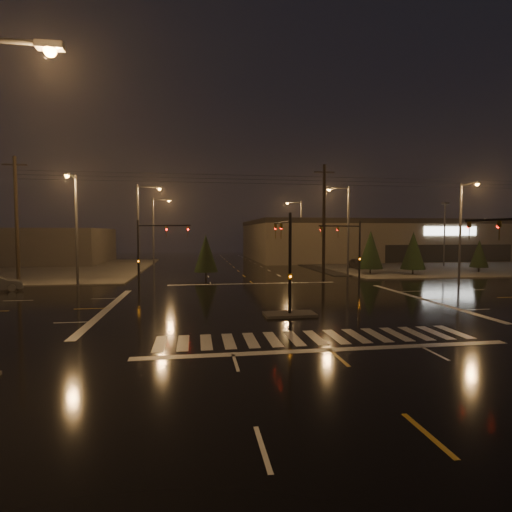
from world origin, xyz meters
name	(u,v)px	position (x,y,z in m)	size (l,w,h in m)	color
ground	(276,304)	(0.00, 0.00, 0.00)	(140.00, 140.00, 0.00)	black
sidewalk_ne	(428,264)	(30.00, 30.00, 0.06)	(36.00, 36.00, 0.12)	#423F3B
sidewalk_nw	(6,270)	(-30.00, 30.00, 0.06)	(36.00, 36.00, 0.12)	#423F3B
median_island	(290,314)	(0.00, -4.00, 0.07)	(3.00, 1.60, 0.15)	#423F3B
crosswalk	(315,337)	(0.00, -9.00, 0.01)	(15.00, 2.60, 0.01)	beige
stop_bar_near	(330,350)	(0.00, -11.00, 0.01)	(16.00, 0.50, 0.01)	beige
stop_bar_far	(253,284)	(0.00, 11.00, 0.01)	(16.00, 0.50, 0.01)	beige
parking_lot	(466,265)	(35.00, 28.00, 0.04)	(50.00, 24.00, 0.08)	black
retail_building	(405,238)	(35.00, 45.99, 3.84)	(60.20, 28.30, 7.20)	#726951
commercial_block	(7,246)	(-35.00, 42.00, 2.80)	(30.00, 18.00, 5.60)	#3D3936
signal_mast_median	(286,251)	(0.00, -3.07, 3.75)	(0.25, 4.59, 6.00)	black
signal_mast_ne	(351,244)	(9.50, 10.14, 3.79)	(4.84, 1.86, 6.00)	black
signal_mast_nw	(149,245)	(-9.50, 10.14, 3.79)	(4.84, 1.86, 6.00)	black
streetlight_1	(141,224)	(-11.18, 18.00, 5.80)	(2.77, 0.32, 10.00)	#38383A
streetlight_2	(155,227)	(-11.18, 34.00, 5.80)	(2.77, 0.32, 10.00)	#38383A
streetlight_3	(346,224)	(11.18, 16.00, 5.80)	(2.77, 0.32, 10.00)	#38383A
streetlight_4	(299,227)	(11.18, 36.00, 5.80)	(2.77, 0.32, 10.00)	#38383A
streetlight_5	(75,222)	(-16.00, 11.18, 5.80)	(0.32, 2.77, 10.00)	#38383A
streetlight_6	(462,224)	(22.00, 11.18, 5.80)	(0.32, 2.77, 10.00)	#38383A
utility_pole_0	(16,219)	(-22.00, 14.00, 6.13)	(2.20, 0.32, 12.00)	black
utility_pole_1	(324,221)	(8.00, 14.00, 6.13)	(2.20, 0.32, 12.00)	black
conifer_0	(371,250)	(14.87, 17.49, 2.92)	(2.85, 2.85, 5.15)	black
conifer_1	(413,250)	(19.37, 16.00, 2.85)	(2.76, 2.76, 5.01)	black
conifer_2	(479,254)	(28.72, 17.18, 2.37)	(2.14, 2.14, 4.04)	black
conifer_3	(206,253)	(-4.31, 16.28, 2.68)	(2.54, 2.54, 4.67)	black
car_parked	(358,264)	(16.24, 24.19, 0.73)	(1.74, 4.31, 1.47)	black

